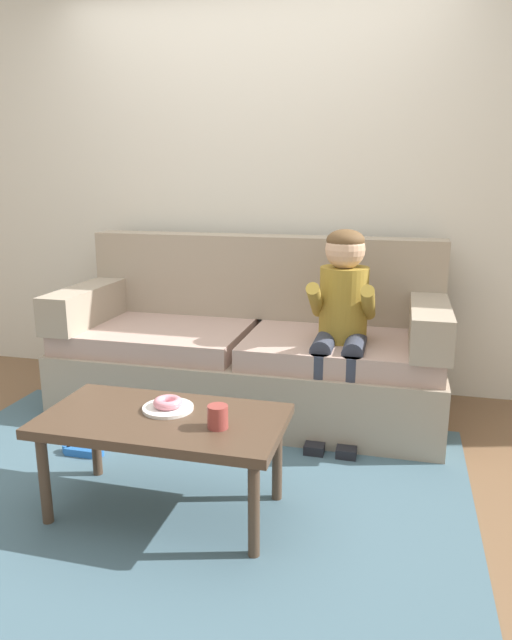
% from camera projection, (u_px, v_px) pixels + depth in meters
% --- Properties ---
extents(ground, '(10.00, 10.00, 0.00)m').
position_uv_depth(ground, '(184.00, 471.00, 2.75)').
color(ground, brown).
extents(wall_back, '(8.00, 0.10, 2.80)m').
position_uv_depth(wall_back, '(256.00, 171.00, 3.72)').
color(wall_back, silver).
rests_on(wall_back, ground).
extents(area_rug, '(2.62, 2.00, 0.01)m').
position_uv_depth(area_rug, '(163.00, 497.00, 2.51)').
color(area_rug, '#476675').
rests_on(area_rug, ground).
extents(couch, '(2.20, 0.90, 1.01)m').
position_uv_depth(couch, '(251.00, 350.00, 3.44)').
color(couch, tan).
rests_on(couch, ground).
extents(coffee_table, '(0.98, 0.52, 0.43)m').
position_uv_depth(coffee_table, '(163.00, 427.00, 2.32)').
color(coffee_table, '#4C3828').
rests_on(coffee_table, ground).
extents(person_child, '(0.34, 0.58, 1.10)m').
position_uv_depth(person_child, '(342.00, 312.00, 3.03)').
color(person_child, olive).
rests_on(person_child, ground).
extents(plate, '(0.21, 0.21, 0.01)m').
position_uv_depth(plate, '(168.00, 408.00, 2.37)').
color(plate, white).
rests_on(plate, coffee_table).
extents(donut, '(0.12, 0.12, 0.04)m').
position_uv_depth(donut, '(168.00, 402.00, 2.36)').
color(donut, pink).
rests_on(donut, plate).
extents(mug, '(0.08, 0.08, 0.09)m').
position_uv_depth(mug, '(218.00, 417.00, 2.19)').
color(mug, '#993D38').
rests_on(mug, coffee_table).
extents(toy_controller, '(0.23, 0.09, 0.05)m').
position_uv_depth(toy_controller, '(83.00, 451.00, 2.89)').
color(toy_controller, blue).
rests_on(toy_controller, ground).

